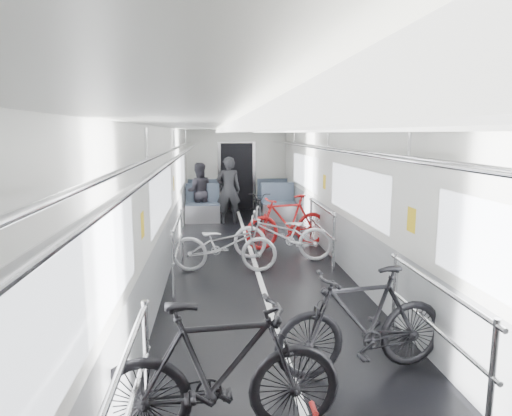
{
  "coord_description": "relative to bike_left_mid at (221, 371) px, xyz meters",
  "views": [
    {
      "loc": [
        -0.73,
        -6.8,
        2.31
      ],
      "look_at": [
        0.0,
        0.82,
        1.04
      ],
      "focal_mm": 32.0,
      "sensor_mm": 36.0,
      "label": 1
    }
  ],
  "objects": [
    {
      "name": "car_shell",
      "position": [
        0.69,
        5.42,
        0.57
      ],
      "size": [
        3.02,
        14.01,
        2.41
      ],
      "color": "black",
      "rests_on": "ground"
    },
    {
      "name": "bike_left_mid",
      "position": [
        0.0,
        0.0,
        0.0
      ],
      "size": [
        1.89,
        0.66,
        1.11
      ],
      "primitive_type": "imported",
      "rotation": [
        0.0,
        0.0,
        1.65
      ],
      "color": "black",
      "rests_on": "floor"
    },
    {
      "name": "bike_right_mid",
      "position": [
        1.21,
        4.89,
        -0.08
      ],
      "size": [
        1.91,
        1.0,
        0.95
      ],
      "primitive_type": "imported",
      "rotation": [
        0.0,
        0.0,
        -1.78
      ],
      "color": "silver",
      "rests_on": "floor"
    },
    {
      "name": "bike_right_far",
      "position": [
        1.45,
        5.76,
        -0.02
      ],
      "size": [
        1.87,
        0.98,
        1.08
      ],
      "primitive_type": "imported",
      "rotation": [
        0.0,
        0.0,
        -1.29
      ],
      "color": "#B11516",
      "rests_on": "floor"
    },
    {
      "name": "bike_aisle",
      "position": [
        1.11,
        8.44,
        -0.15
      ],
      "size": [
        0.55,
        1.56,
        0.82
      ],
      "primitive_type": "imported",
      "rotation": [
        0.0,
        0.0,
        -0.0
      ],
      "color": "black",
      "rests_on": "floor"
    },
    {
      "name": "bike_right_near",
      "position": [
        1.37,
        0.86,
        -0.03
      ],
      "size": [
        1.81,
        0.75,
        1.05
      ],
      "primitive_type": "imported",
      "rotation": [
        0.0,
        0.0,
        -1.42
      ],
      "color": "black",
      "rests_on": "floor"
    },
    {
      "name": "person_standing",
      "position": [
        0.36,
        8.44,
        0.3
      ],
      "size": [
        0.65,
        0.45,
        1.71
      ],
      "primitive_type": "imported",
      "rotation": [
        0.0,
        0.0,
        3.21
      ],
      "color": "black",
      "rests_on": "floor"
    },
    {
      "name": "bike_left_far",
      "position": [
        0.14,
        4.27,
        -0.09
      ],
      "size": [
        1.82,
        0.79,
        0.93
      ],
      "primitive_type": "imported",
      "rotation": [
        0.0,
        0.0,
        1.47
      ],
      "color": "#A7A8AC",
      "rests_on": "floor"
    },
    {
      "name": "person_seated",
      "position": [
        -0.41,
        8.93,
        0.21
      ],
      "size": [
        0.78,
        0.63,
        1.53
      ],
      "primitive_type": "imported",
      "rotation": [
        0.0,
        0.0,
        3.2
      ],
      "color": "#29272E",
      "rests_on": "floor"
    }
  ]
}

